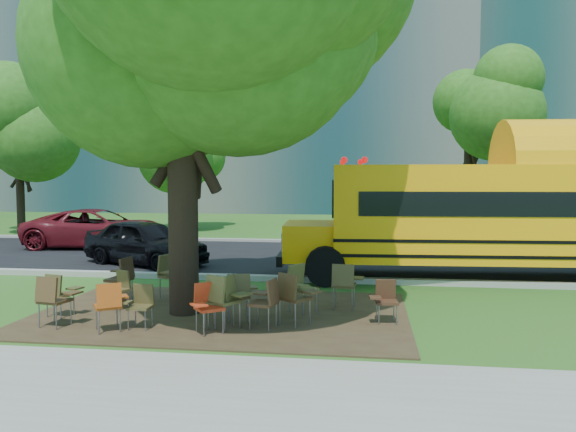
# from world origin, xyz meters

# --- Properties ---
(ground) EXTENTS (160.00, 160.00, 0.00)m
(ground) POSITION_xyz_m (0.00, 0.00, 0.00)
(ground) COLOR #224D18
(ground) RESTS_ON ground
(sidewalk) EXTENTS (60.00, 4.00, 0.04)m
(sidewalk) POSITION_xyz_m (0.00, -5.00, 0.02)
(sidewalk) COLOR gray
(sidewalk) RESTS_ON ground
(dirt_patch) EXTENTS (7.00, 4.50, 0.03)m
(dirt_patch) POSITION_xyz_m (1.00, -0.50, 0.01)
(dirt_patch) COLOR #382819
(dirt_patch) RESTS_ON ground
(asphalt_road) EXTENTS (80.00, 8.00, 0.04)m
(asphalt_road) POSITION_xyz_m (0.00, 7.00, 0.02)
(asphalt_road) COLOR black
(asphalt_road) RESTS_ON ground
(kerb_near) EXTENTS (80.00, 0.25, 0.14)m
(kerb_near) POSITION_xyz_m (0.00, 3.00, 0.07)
(kerb_near) COLOR gray
(kerb_near) RESTS_ON ground
(kerb_far) EXTENTS (80.00, 0.25, 0.14)m
(kerb_far) POSITION_xyz_m (0.00, 11.10, 0.07)
(kerb_far) COLOR gray
(kerb_far) RESTS_ON ground
(building_main) EXTENTS (38.00, 16.00, 22.00)m
(building_main) POSITION_xyz_m (-8.00, 36.00, 11.00)
(building_main) COLOR #5E5F5A
(building_main) RESTS_ON ground
(bg_tree_0) EXTENTS (5.20, 5.20, 7.18)m
(bg_tree_0) POSITION_xyz_m (-12.00, 13.00, 4.57)
(bg_tree_0) COLOR black
(bg_tree_0) RESTS_ON ground
(bg_tree_2) EXTENTS (4.80, 4.80, 6.62)m
(bg_tree_2) POSITION_xyz_m (-5.00, 16.00, 4.21)
(bg_tree_2) COLOR black
(bg_tree_2) RESTS_ON ground
(bg_tree_3) EXTENTS (5.60, 5.60, 7.84)m
(bg_tree_3) POSITION_xyz_m (8.00, 14.00, 5.03)
(bg_tree_3) COLOR black
(bg_tree_3) RESTS_ON ground
(main_tree) EXTENTS (7.20, 7.20, 9.07)m
(main_tree) POSITION_xyz_m (0.30, -0.61, 5.46)
(main_tree) COLOR black
(main_tree) RESTS_ON ground
(school_bus) EXTENTS (12.01, 3.35, 2.90)m
(school_bus) POSITION_xyz_m (8.08, 3.99, 1.68)
(school_bus) COLOR #FFA408
(school_bus) RESTS_ON ground
(chair_0) EXTENTS (0.68, 0.54, 0.92)m
(chair_0) POSITION_xyz_m (-1.59, -1.90, 0.57)
(chair_0) COLOR #483219
(chair_0) RESTS_ON ground
(chair_1) EXTENTS (0.63, 0.50, 0.83)m
(chair_1) POSITION_xyz_m (-1.89, -1.20, 0.52)
(chair_1) COLOR #453E1D
(chair_1) RESTS_ON ground
(chair_2) EXTENTS (0.57, 0.72, 0.87)m
(chair_2) POSITION_xyz_m (-0.52, -2.02, 0.53)
(chair_2) COLOR #A34411
(chair_2) RESTS_ON ground
(chair_3) EXTENTS (0.50, 0.45, 0.77)m
(chair_3) POSITION_xyz_m (-0.11, -1.72, 0.48)
(chair_3) COLOR #4A4020
(chair_3) RESTS_ON ground
(chair_4) EXTENTS (0.82, 0.65, 0.97)m
(chair_4) POSITION_xyz_m (1.32, -1.64, 0.60)
(chair_4) COLOR brown
(chair_4) RESTS_ON ground
(chair_5) EXTENTS (0.58, 0.73, 0.86)m
(chair_5) POSITION_xyz_m (1.10, -1.85, 0.53)
(chair_5) COLOR red
(chair_5) RESTS_ON ground
(chair_6) EXTENTS (0.52, 0.66, 0.89)m
(chair_6) POSITION_xyz_m (2.04, -1.45, 0.55)
(chair_6) COLOR #50301C
(chair_6) RESTS_ON ground
(chair_7) EXTENTS (0.81, 0.64, 0.95)m
(chair_7) POSITION_xyz_m (2.48, -1.20, 0.59)
(chair_7) COLOR #432E18
(chair_7) RESTS_ON ground
(chair_8) EXTENTS (0.56, 0.69, 0.96)m
(chair_8) POSITION_xyz_m (-1.29, 0.17, 0.59)
(chair_8) COLOR #3D2516
(chair_8) RESTS_ON ground
(chair_9) EXTENTS (0.65, 0.51, 0.78)m
(chair_9) POSITION_xyz_m (-1.10, -0.45, 0.48)
(chair_9) COLOR #504422
(chair_9) RESTS_ON ground
(chair_10) EXTENTS (0.60, 0.76, 0.94)m
(chair_10) POSITION_xyz_m (-0.46, 0.70, 0.58)
(chair_10) COLOR brown
(chair_10) RESTS_ON ground
(chair_11) EXTENTS (0.61, 0.67, 0.90)m
(chair_11) POSITION_xyz_m (1.47, -0.99, 0.55)
(chair_11) COLOR #493E1F
(chair_11) RESTS_ON ground
(chair_12) EXTENTS (0.63, 0.80, 0.94)m
(chair_12) POSITION_xyz_m (2.47, -0.28, 0.58)
(chair_12) COLOR #4F4C22
(chair_12) RESTS_ON ground
(chair_13) EXTENTS (0.63, 0.55, 0.93)m
(chair_13) POSITION_xyz_m (3.31, 0.17, 0.57)
(chair_13) COLOR #463C1E
(chair_13) RESTS_ON ground
(chair_14) EXTENTS (0.52, 0.51, 0.79)m
(chair_14) POSITION_xyz_m (4.06, -0.78, 0.49)
(chair_14) COLOR #412617
(chair_14) RESTS_ON ground
(chair_15) EXTENTS (0.55, 0.68, 0.94)m
(chair_15) POSITION_xyz_m (1.29, -1.52, 0.58)
(chair_15) COLOR #4F4922
(chair_15) RESTS_ON ground
(black_car) EXTENTS (4.35, 3.18, 1.38)m
(black_car) POSITION_xyz_m (-2.73, 4.93, 0.69)
(black_car) COLOR black
(black_car) RESTS_ON ground
(bg_car_red) EXTENTS (5.34, 2.73, 1.44)m
(bg_car_red) POSITION_xyz_m (-5.98, 8.50, 0.72)
(bg_car_red) COLOR #5C0F17
(bg_car_red) RESTS_ON ground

